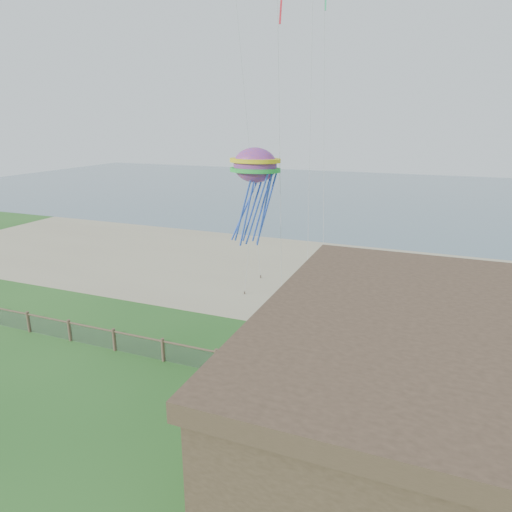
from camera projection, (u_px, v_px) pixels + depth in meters
name	position (u px, v px, depth m)	size (l,w,h in m)	color
ground	(144.00, 453.00, 16.65)	(160.00, 160.00, 0.00)	#21531C
sand_beach	(307.00, 274.00, 36.24)	(72.00, 20.00, 0.02)	tan
ocean	(379.00, 195.00, 75.43)	(160.00, 68.00, 0.02)	slate
chainlink_fence	(217.00, 362.00, 21.84)	(36.20, 0.20, 1.25)	brown
picnic_table	(324.00, 433.00, 17.22)	(1.62, 1.23, 0.69)	brown
octopus_kite	(255.00, 193.00, 26.44)	(3.03, 2.14, 6.24)	#DB5022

